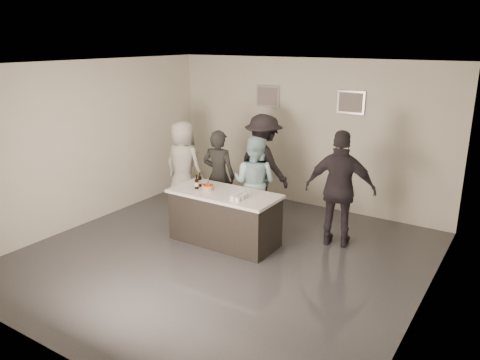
{
  "coord_description": "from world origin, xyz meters",
  "views": [
    {
      "loc": [
        3.94,
        -5.61,
        3.36
      ],
      "look_at": [
        0.0,
        0.5,
        1.15
      ],
      "focal_mm": 35.0,
      "sensor_mm": 36.0,
      "label": 1
    }
  ],
  "objects_px": {
    "beer_bottle_a": "(200,179)",
    "person_guest_back": "(263,164)",
    "beer_bottle_b": "(197,182)",
    "person_guest_right": "(340,189)",
    "bar_counter": "(224,217)",
    "person_main_blue": "(254,183)",
    "person_main_black": "(219,176)",
    "person_guest_left": "(183,165)",
    "cake": "(208,188)"
  },
  "relations": [
    {
      "from": "bar_counter",
      "to": "person_main_blue",
      "type": "bearing_deg",
      "value": 84.95
    },
    {
      "from": "person_main_black",
      "to": "person_guest_back",
      "type": "height_order",
      "value": "person_guest_back"
    },
    {
      "from": "person_main_black",
      "to": "person_main_blue",
      "type": "relative_size",
      "value": 1.02
    },
    {
      "from": "bar_counter",
      "to": "person_guest_right",
      "type": "relative_size",
      "value": 0.95
    },
    {
      "from": "person_guest_back",
      "to": "beer_bottle_b",
      "type": "bearing_deg",
      "value": 100.25
    },
    {
      "from": "bar_counter",
      "to": "person_guest_right",
      "type": "height_order",
      "value": "person_guest_right"
    },
    {
      "from": "person_guest_right",
      "to": "person_main_black",
      "type": "bearing_deg",
      "value": -9.69
    },
    {
      "from": "bar_counter",
      "to": "person_guest_right",
      "type": "bearing_deg",
      "value": 30.24
    },
    {
      "from": "bar_counter",
      "to": "beer_bottle_a",
      "type": "height_order",
      "value": "beer_bottle_a"
    },
    {
      "from": "bar_counter",
      "to": "person_guest_right",
      "type": "xyz_separation_m",
      "value": [
        1.65,
        0.96,
        0.53
      ]
    },
    {
      "from": "cake",
      "to": "beer_bottle_a",
      "type": "bearing_deg",
      "value": 158.94
    },
    {
      "from": "person_main_black",
      "to": "beer_bottle_a",
      "type": "bearing_deg",
      "value": 90.89
    },
    {
      "from": "cake",
      "to": "beer_bottle_a",
      "type": "xyz_separation_m",
      "value": [
        -0.24,
        0.09,
        0.09
      ]
    },
    {
      "from": "cake",
      "to": "beer_bottle_b",
      "type": "relative_size",
      "value": 0.75
    },
    {
      "from": "cake",
      "to": "bar_counter",
      "type": "bearing_deg",
      "value": 9.31
    },
    {
      "from": "bar_counter",
      "to": "person_guest_back",
      "type": "height_order",
      "value": "person_guest_back"
    },
    {
      "from": "beer_bottle_b",
      "to": "person_guest_right",
      "type": "bearing_deg",
      "value": 26.31
    },
    {
      "from": "beer_bottle_b",
      "to": "person_guest_left",
      "type": "relative_size",
      "value": 0.15
    },
    {
      "from": "bar_counter",
      "to": "person_main_black",
      "type": "bearing_deg",
      "value": 130.27
    },
    {
      "from": "person_guest_left",
      "to": "cake",
      "type": "bearing_deg",
      "value": 142.68
    },
    {
      "from": "person_main_black",
      "to": "person_guest_back",
      "type": "xyz_separation_m",
      "value": [
        0.45,
        0.89,
        0.1
      ]
    },
    {
      "from": "beer_bottle_a",
      "to": "person_main_blue",
      "type": "relative_size",
      "value": 0.15
    },
    {
      "from": "beer_bottle_a",
      "to": "person_guest_back",
      "type": "bearing_deg",
      "value": 79.43
    },
    {
      "from": "person_main_black",
      "to": "person_guest_left",
      "type": "bearing_deg",
      "value": -21.06
    },
    {
      "from": "beer_bottle_a",
      "to": "person_guest_back",
      "type": "distance_m",
      "value": 1.68
    },
    {
      "from": "bar_counter",
      "to": "person_guest_left",
      "type": "height_order",
      "value": "person_guest_left"
    },
    {
      "from": "beer_bottle_a",
      "to": "cake",
      "type": "bearing_deg",
      "value": -21.06
    },
    {
      "from": "person_guest_back",
      "to": "person_guest_right",
      "type": "bearing_deg",
      "value": 177.53
    },
    {
      "from": "person_guest_left",
      "to": "beer_bottle_a",
      "type": "bearing_deg",
      "value": 140.03
    },
    {
      "from": "cake",
      "to": "person_main_blue",
      "type": "distance_m",
      "value": 0.98
    },
    {
      "from": "beer_bottle_b",
      "to": "person_guest_back",
      "type": "relative_size",
      "value": 0.13
    },
    {
      "from": "beer_bottle_a",
      "to": "person_main_black",
      "type": "xyz_separation_m",
      "value": [
        -0.14,
        0.76,
        -0.15
      ]
    },
    {
      "from": "beer_bottle_b",
      "to": "person_main_blue",
      "type": "relative_size",
      "value": 0.15
    },
    {
      "from": "beer_bottle_a",
      "to": "person_guest_left",
      "type": "bearing_deg",
      "value": 140.38
    },
    {
      "from": "bar_counter",
      "to": "person_main_black",
      "type": "height_order",
      "value": "person_main_black"
    },
    {
      "from": "person_main_black",
      "to": "person_guest_right",
      "type": "bearing_deg",
      "value": 174.56
    },
    {
      "from": "cake",
      "to": "person_guest_right",
      "type": "bearing_deg",
      "value": 27.4
    },
    {
      "from": "beer_bottle_a",
      "to": "person_guest_back",
      "type": "xyz_separation_m",
      "value": [
        0.31,
        1.65,
        -0.05
      ]
    },
    {
      "from": "cake",
      "to": "person_guest_left",
      "type": "relative_size",
      "value": 0.11
    },
    {
      "from": "person_guest_left",
      "to": "person_guest_back",
      "type": "relative_size",
      "value": 0.91
    },
    {
      "from": "bar_counter",
      "to": "person_guest_left",
      "type": "distance_m",
      "value": 2.04
    },
    {
      "from": "cake",
      "to": "person_main_blue",
      "type": "height_order",
      "value": "person_main_blue"
    },
    {
      "from": "bar_counter",
      "to": "person_main_blue",
      "type": "relative_size",
      "value": 1.08
    },
    {
      "from": "cake",
      "to": "person_guest_back",
      "type": "distance_m",
      "value": 1.75
    },
    {
      "from": "cake",
      "to": "person_guest_back",
      "type": "xyz_separation_m",
      "value": [
        0.07,
        1.74,
        0.04
      ]
    },
    {
      "from": "beer_bottle_b",
      "to": "person_guest_back",
      "type": "distance_m",
      "value": 1.81
    },
    {
      "from": "cake",
      "to": "person_main_blue",
      "type": "bearing_deg",
      "value": 67.33
    },
    {
      "from": "cake",
      "to": "beer_bottle_a",
      "type": "relative_size",
      "value": 0.75
    },
    {
      "from": "cake",
      "to": "person_main_blue",
      "type": "xyz_separation_m",
      "value": [
        0.38,
        0.9,
        -0.08
      ]
    },
    {
      "from": "cake",
      "to": "person_main_black",
      "type": "distance_m",
      "value": 0.93
    }
  ]
}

